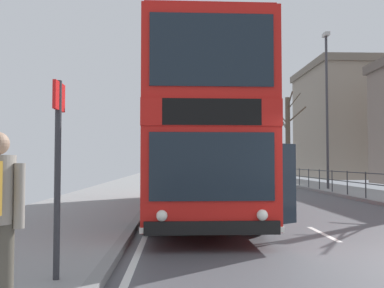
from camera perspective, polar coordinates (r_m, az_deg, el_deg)
name	(u,v)px	position (r m, az deg, el deg)	size (l,w,h in m)	color
ground	(334,259)	(7.47, 18.56, -14.41)	(15.80, 140.00, 0.20)	#4D4D52
double_decker_bus_main	(195,137)	(12.92, 0.38, 1.00)	(3.37, 11.03, 4.55)	red
pedestrian_railing_far_kerb	(347,179)	(20.54, 20.10, -4.39)	(0.05, 26.39, 1.07)	#2D3338
bus_stop_sign_near	(58,155)	(5.62, -17.55, -1.47)	(0.08, 0.44, 2.50)	#2D2D33
street_lamp_far_side	(327,99)	(25.05, 17.64, 5.78)	(0.28, 0.60, 8.75)	#38383D
bare_tree_far_00	(288,136)	(35.74, 12.77, 1.01)	(2.34, 3.25, 7.09)	brown
bare_tree_far_01	(256,151)	(47.30, 8.58, -0.95)	(2.06, 2.79, 5.45)	#423328
background_building_00	(362,122)	(47.47, 21.85, 2.79)	(11.92, 11.49, 11.54)	gray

